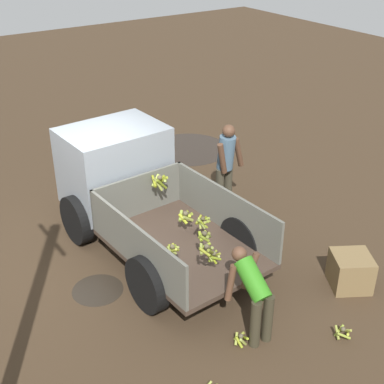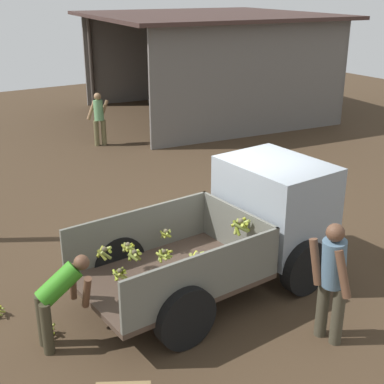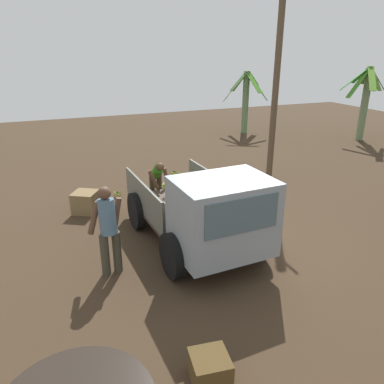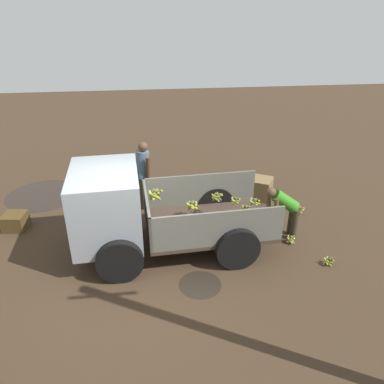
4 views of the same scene
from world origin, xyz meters
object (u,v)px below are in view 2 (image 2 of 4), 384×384
object	(u,v)px
person_bystander_near_shed	(99,117)
cargo_truck	(253,220)
person_worker_loading	(59,296)
person_foreground_visitor	(332,277)
banana_bunch_on_ground_0	(48,329)

from	to	relation	value
person_bystander_near_shed	cargo_truck	bearing A→B (deg)	-175.30
cargo_truck	person_worker_loading	size ratio (longest dim) A/B	3.32
person_foreground_visitor	person_worker_loading	size ratio (longest dim) A/B	1.41
person_foreground_visitor	person_worker_loading	xyz separation A→B (m)	(-3.04, 1.86, -0.23)
cargo_truck	person_bystander_near_shed	xyz separation A→B (m)	(0.99, 8.46, -0.11)
person_bystander_near_shed	banana_bunch_on_ground_0	bearing A→B (deg)	163.41
cargo_truck	person_foreground_visitor	world-z (taller)	cargo_truck
person_worker_loading	person_foreground_visitor	bearing A→B (deg)	-29.03
cargo_truck	person_foreground_visitor	distance (m)	1.98
person_worker_loading	person_bystander_near_shed	bearing A→B (deg)	65.80
person_worker_loading	person_bystander_near_shed	size ratio (longest dim) A/B	0.79
person_foreground_visitor	banana_bunch_on_ground_0	distance (m)	3.89
person_worker_loading	person_bystander_near_shed	distance (m)	9.58
person_worker_loading	banana_bunch_on_ground_0	bearing A→B (deg)	114.81
cargo_truck	banana_bunch_on_ground_0	bearing A→B (deg)	174.30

